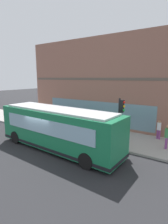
% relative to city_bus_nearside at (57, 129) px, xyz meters
% --- Properties ---
extents(ground, '(120.00, 120.00, 0.00)m').
position_rel_city_bus_nearside_xyz_m(ground, '(-0.40, 0.77, -1.55)').
color(ground, '#262628').
extents(sidewalk_curb, '(4.53, 40.00, 0.15)m').
position_rel_city_bus_nearside_xyz_m(sidewalk_curb, '(4.46, 0.77, -1.48)').
color(sidewalk_curb, '#9E9991').
rests_on(sidewalk_curb, ground).
extents(building_corner, '(8.29, 17.70, 9.28)m').
position_rel_city_bus_nearside_xyz_m(building_corner, '(10.84, 0.77, 3.08)').
color(building_corner, '#8C5B4C').
rests_on(building_corner, ground).
extents(city_bus_nearside, '(2.92, 10.13, 3.07)m').
position_rel_city_bus_nearside_xyz_m(city_bus_nearside, '(0.00, 0.00, 0.00)').
color(city_bus_nearside, '#197247').
rests_on(city_bus_nearside, ground).
extents(traffic_light_near_corner, '(0.32, 0.49, 3.64)m').
position_rel_city_bus_nearside_xyz_m(traffic_light_near_corner, '(2.59, -3.79, 1.13)').
color(traffic_light_near_corner, black).
rests_on(traffic_light_near_corner, sidewalk_curb).
extents(pedestrian_near_hydrant, '(0.32, 0.32, 1.76)m').
position_rel_city_bus_nearside_xyz_m(pedestrian_near_hydrant, '(4.17, -6.71, -0.39)').
color(pedestrian_near_hydrant, '#8C3F8C').
rests_on(pedestrian_near_hydrant, sidewalk_curb).
extents(pedestrian_near_building_entrance, '(0.32, 0.32, 1.65)m').
position_rel_city_bus_nearside_xyz_m(pedestrian_near_building_entrance, '(2.99, 1.83, -0.46)').
color(pedestrian_near_building_entrance, '#B23338').
rests_on(pedestrian_near_building_entrance, sidewalk_curb).
extents(pedestrian_walking_along_curb, '(0.32, 0.32, 1.64)m').
position_rel_city_bus_nearside_xyz_m(pedestrian_walking_along_curb, '(6.03, -5.80, -0.47)').
color(pedestrian_walking_along_curb, '#8C3F8C').
rests_on(pedestrian_walking_along_curb, sidewalk_curb).
extents(newspaper_vending_box, '(0.44, 0.43, 0.90)m').
position_rel_city_bus_nearside_xyz_m(newspaper_vending_box, '(3.67, 0.70, -0.95)').
color(newspaper_vending_box, '#197233').
rests_on(newspaper_vending_box, sidewalk_curb).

